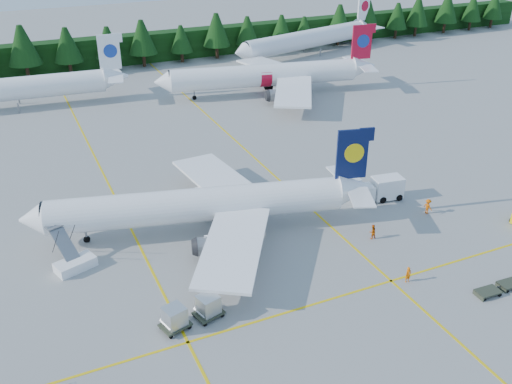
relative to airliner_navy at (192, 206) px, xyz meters
name	(u,v)px	position (x,y,z in m)	size (l,w,h in m)	color
ground	(304,263)	(8.07, -10.06, -3.17)	(320.00, 320.00, 0.00)	#9F9F9A
taxi_stripe_a	(118,203)	(-5.93, 9.94, -3.16)	(0.25, 120.00, 0.01)	yellow
taxi_stripe_b	(271,172)	(14.07, 9.94, -3.16)	(0.25, 120.00, 0.01)	yellow
taxi_stripe_cross	(336,298)	(8.07, -16.06, -3.16)	(80.00, 0.25, 0.01)	yellow
treeline_hedge	(118,50)	(8.07, 71.94, -0.17)	(220.00, 4.00, 6.00)	black
airliner_navy	(192,206)	(0.00, 0.00, 0.00)	(35.59, 28.93, 10.54)	white
airliner_red	(261,76)	(26.71, 40.28, 0.31)	(39.37, 32.10, 11.55)	white
airliner_far_right	(303,40)	(46.85, 61.65, 0.53)	(39.68, 13.41, 11.78)	white
airstairs	(74,261)	(-12.62, -1.50, -2.43)	(4.18, 5.68, 3.38)	white
service_truck	(379,189)	(22.49, -2.05, -1.83)	(5.85, 2.82, 2.71)	white
dolly_train	(510,283)	(23.48, -21.33, -2.76)	(7.77, 1.60, 0.13)	#323728
uld_pair	(192,311)	(-4.82, -13.94, -1.94)	(5.81, 2.67, 1.82)	#323728
crew_a	(408,275)	(15.38, -16.76, -2.37)	(0.58, 0.38, 1.60)	#FC6B05
crew_b	(372,232)	(16.75, -9.03, -2.36)	(0.79, 0.61, 1.62)	#D54E04
crew_c	(428,206)	(25.54, -7.17, -2.27)	(0.74, 0.50, 1.79)	#D65504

